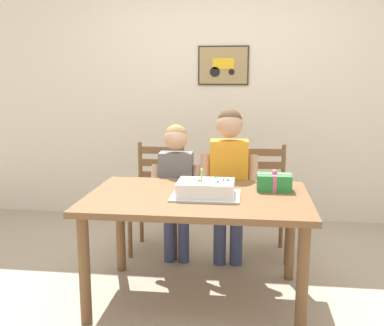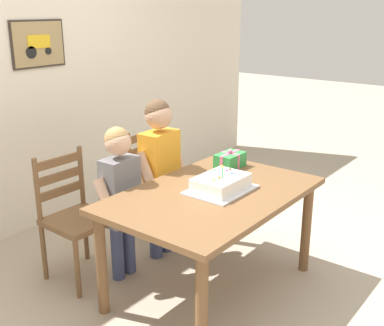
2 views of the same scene
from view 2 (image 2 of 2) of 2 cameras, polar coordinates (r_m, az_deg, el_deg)
The scene contains 9 objects.
ground_plane at distance 3.53m, azimuth 2.25°, elevation -14.53°, with size 20.00×20.00×0.00m, color tan.
back_wall at distance 4.39m, azimuth -18.22°, elevation 9.28°, with size 6.40×0.11×2.60m.
dining_table at distance 3.24m, azimuth 2.39°, elevation -4.95°, with size 1.45×0.95×0.73m.
birthday_cake at distance 3.21m, azimuth 3.41°, elevation -2.46°, with size 0.44×0.34×0.19m.
gift_box_red_large at distance 3.68m, azimuth 4.49°, elevation 0.32°, with size 0.24×0.16×0.15m.
chair_left at distance 3.57m, azimuth -13.54°, elevation -6.15°, with size 0.43×0.43×0.92m.
chair_right at distance 4.13m, azimuth -4.02°, elevation -2.32°, with size 0.44×0.44×0.92m.
child_older at distance 3.68m, azimuth -3.80°, elevation -0.04°, with size 0.46×0.26×1.25m.
child_younger at distance 3.43m, azimuth -8.41°, elevation -2.98°, with size 0.41×0.23×1.13m.
Camera 2 is at (-2.43, -1.72, 1.90)m, focal length 45.38 mm.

